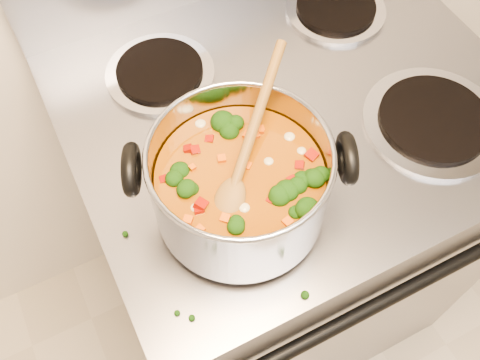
# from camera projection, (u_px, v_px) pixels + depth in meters

# --- Properties ---
(electric_range) EXTENTS (0.79, 0.71, 1.08)m
(electric_range) POSITION_uv_depth(u_px,v_px,m) (277.00, 217.00, 1.32)
(electric_range) COLOR gray
(electric_range) RESTS_ON ground
(stockpot) EXTENTS (0.31, 0.25, 0.15)m
(stockpot) POSITION_uv_depth(u_px,v_px,m) (240.00, 183.00, 0.75)
(stockpot) COLOR #A6A6AE
(stockpot) RESTS_ON electric_range
(wooden_spoon) EXTENTS (0.21, 0.21, 0.10)m
(wooden_spoon) POSITION_uv_depth(u_px,v_px,m) (243.00, 158.00, 0.72)
(wooden_spoon) COLOR brown
(wooden_spoon) RESTS_ON stockpot
(cooktop_crumbs) EXTENTS (0.28, 0.31, 0.01)m
(cooktop_crumbs) POSITION_uv_depth(u_px,v_px,m) (306.00, 184.00, 0.84)
(cooktop_crumbs) COLOR black
(cooktop_crumbs) RESTS_ON electric_range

